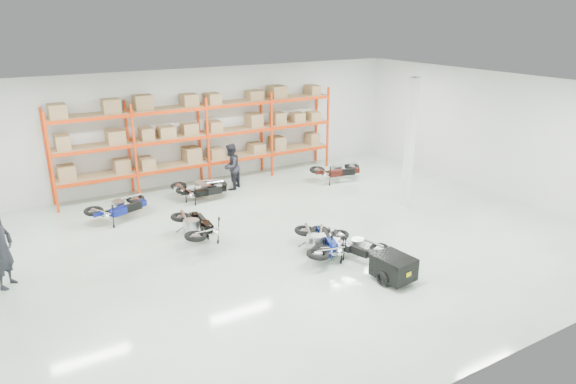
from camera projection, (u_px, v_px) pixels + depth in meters
room at (287, 169)px, 14.73m from camera, size 18.00×18.00×18.00m
pallet_rack at (203, 128)px, 19.97m from camera, size 11.28×0.98×3.62m
structural_column at (410, 144)px, 17.63m from camera, size 0.25×0.25×4.50m
moto_blue_centre at (319, 238)px, 14.27m from camera, size 1.51×2.08×1.22m
moto_silver_left at (328, 237)px, 14.51m from camera, size 1.55×1.80×1.05m
moto_black_far_left at (196, 222)px, 15.34m from camera, size 1.11×2.00×1.25m
moto_touring_right at (355, 241)px, 14.26m from camera, size 1.25×1.79×1.05m
trailer at (393, 267)px, 12.99m from camera, size 0.87×1.67×0.69m
moto_back_a at (119, 204)px, 16.87m from camera, size 2.03×1.43×1.19m
moto_back_b at (199, 184)px, 18.89m from camera, size 1.94×1.39×1.14m
moto_back_c at (204, 187)px, 18.68m from camera, size 1.72×0.93×1.08m
moto_back_d at (337, 167)px, 20.81m from camera, size 2.01×1.30×1.20m
person_left at (2, 250)px, 12.59m from camera, size 0.79×0.86×1.96m
person_back at (231, 167)px, 19.72m from camera, size 1.11×1.09×1.80m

